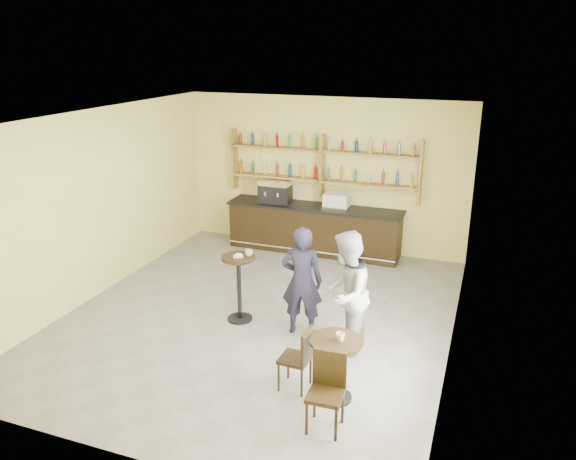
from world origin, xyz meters
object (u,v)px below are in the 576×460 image
(bar_counter, at_px, (314,229))
(patron_second, at_px, (345,294))
(chair_west, at_px, (295,358))
(espresso_machine, at_px, (275,191))
(pedestal_table, at_px, (239,289))
(chair_south, at_px, (325,394))
(pastry_case, at_px, (337,201))
(cafe_table, at_px, (335,369))
(man_main, at_px, (302,281))

(bar_counter, bearing_deg, patron_second, -66.12)
(chair_west, bearing_deg, espresso_machine, -153.31)
(pedestal_table, relative_size, patron_second, 0.60)
(espresso_machine, distance_m, chair_south, 6.17)
(pastry_case, height_order, cafe_table, pastry_case)
(pastry_case, height_order, patron_second, patron_second)
(bar_counter, xyz_separation_m, pedestal_table, (-0.16, -3.37, 0.04))
(chair_south, bearing_deg, chair_west, 130.41)
(chair_west, bearing_deg, bar_counter, -162.53)
(bar_counter, relative_size, chair_south, 4.01)
(pastry_case, relative_size, patron_second, 0.29)
(cafe_table, bearing_deg, pedestal_table, 143.23)
(cafe_table, relative_size, chair_south, 0.90)
(pastry_case, xyz_separation_m, patron_second, (1.17, -3.72, -0.25))
(chair_south, bearing_deg, espresso_machine, 114.52)
(man_main, height_order, cafe_table, man_main)
(espresso_machine, bearing_deg, bar_counter, -6.08)
(man_main, bearing_deg, chair_south, 106.88)
(chair_south, relative_size, patron_second, 0.51)
(bar_counter, bearing_deg, pastry_case, 0.00)
(chair_west, xyz_separation_m, patron_second, (0.36, 1.09, 0.48))
(pedestal_table, bearing_deg, man_main, -2.65)
(chair_west, bearing_deg, cafe_table, 87.30)
(pedestal_table, distance_m, patron_second, 1.88)
(bar_counter, height_order, chair_south, bar_counter)
(bar_counter, xyz_separation_m, pastry_case, (0.48, 0.00, 0.66))
(pedestal_table, bearing_deg, chair_west, -44.88)
(espresso_machine, bearing_deg, patron_second, -61.96)
(bar_counter, height_order, chair_west, bar_counter)
(man_main, bearing_deg, pastry_case, -91.85)
(man_main, distance_m, cafe_table, 1.78)
(bar_counter, distance_m, cafe_table, 5.20)
(cafe_table, bearing_deg, pastry_case, 105.60)
(espresso_machine, relative_size, pedestal_table, 0.60)
(espresso_machine, xyz_separation_m, chair_south, (2.76, -5.46, -0.77))
(chair_south, xyz_separation_m, patron_second, (-0.24, 1.74, 0.45))
(pedestal_table, xyz_separation_m, cafe_table, (2.00, -1.50, -0.13))
(bar_counter, bearing_deg, espresso_machine, 180.00)
(espresso_machine, height_order, chair_west, espresso_machine)
(bar_counter, height_order, pedestal_table, pedestal_table)
(bar_counter, bearing_deg, chair_south, -70.94)
(pedestal_table, distance_m, cafe_table, 2.50)
(pedestal_table, relative_size, chair_west, 1.26)
(bar_counter, xyz_separation_m, chair_south, (1.89, -5.46, -0.04))
(espresso_machine, bearing_deg, chair_west, -71.89)
(espresso_machine, xyz_separation_m, cafe_table, (2.71, -4.86, -0.82))
(man_main, distance_m, chair_south, 2.31)
(pastry_case, xyz_separation_m, pedestal_table, (-0.64, -3.37, -0.61))
(man_main, height_order, patron_second, patron_second)
(cafe_table, bearing_deg, espresso_machine, 119.15)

